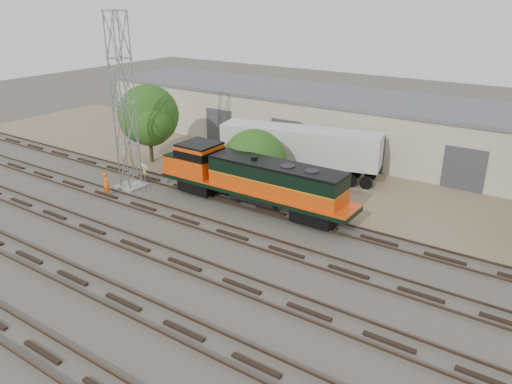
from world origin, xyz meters
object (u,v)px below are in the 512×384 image
Objects in this scene: semi_trailer at (303,147)px; worker at (106,184)px; locomotive at (251,179)px; signal_tower at (124,106)px.

worker is at bearing -142.60° from semi_trailer.
signal_tower is (-10.08, -2.14, 4.30)m from locomotive.
locomotive is 7.80m from semi_trailer.
semi_trailer is at bearing 91.26° from locomotive.
semi_trailer is (9.91, 9.93, -3.89)m from signal_tower.
signal_tower reaches higher than semi_trailer.
semi_trailer reaches higher than worker.
locomotive is at bearing 11.98° from signal_tower.
locomotive is 11.21m from worker.
signal_tower is at bearing -168.02° from locomotive.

